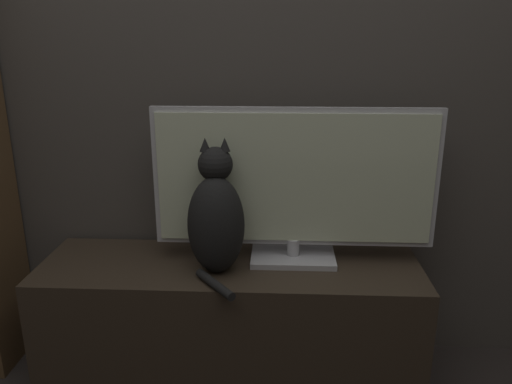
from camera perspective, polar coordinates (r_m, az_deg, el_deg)
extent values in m
cube|color=#47423D|center=(1.85, -2.64, 19.63)|extent=(4.80, 0.05, 2.60)
cube|color=#33281E|center=(1.88, -2.90, -14.53)|extent=(1.34, 0.41, 0.46)
cube|color=#B7B7BC|center=(1.80, 4.24, -7.44)|extent=(0.30, 0.18, 0.02)
cylinder|color=#B7B7BC|center=(1.79, 4.27, -6.28)|extent=(0.04, 0.04, 0.06)
cube|color=#B7B7BC|center=(1.71, 4.45, 1.62)|extent=(0.97, 0.02, 0.48)
cube|color=beige|center=(1.70, 4.46, 1.49)|extent=(0.94, 0.01, 0.45)
ellipsoid|color=black|center=(1.66, -4.58, -3.80)|extent=(0.20, 0.18, 0.34)
ellipsoid|color=silver|center=(1.72, -4.44, -3.59)|extent=(0.11, 0.06, 0.18)
sphere|color=black|center=(1.63, -4.68, 3.17)|extent=(0.12, 0.12, 0.12)
cone|color=black|center=(1.62, -5.86, 5.42)|extent=(0.04, 0.04, 0.04)
cone|color=black|center=(1.61, -3.60, 5.45)|extent=(0.04, 0.04, 0.04)
cylinder|color=black|center=(1.61, -4.73, -10.46)|extent=(0.15, 0.18, 0.03)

